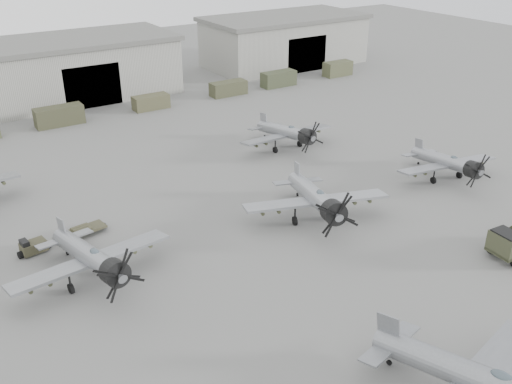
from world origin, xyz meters
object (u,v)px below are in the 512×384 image
aircraft_mid_1 (92,258)px  aircraft_far_1 (289,133)px  aircraft_mid_3 (450,163)px  aircraft_mid_2 (317,199)px  aircraft_near_1 (486,383)px  tug_trailer (52,241)px

aircraft_mid_1 → aircraft_far_1: 31.29m
aircraft_mid_3 → aircraft_mid_1: bearing=-173.0°
aircraft_mid_2 → aircraft_far_1: size_ratio=1.12×
aircraft_far_1 → aircraft_mid_3: bearing=-61.3°
aircraft_near_1 → aircraft_mid_1: bearing=107.0°
aircraft_mid_1 → aircraft_mid_2: aircraft_mid_2 is taller
aircraft_mid_2 → aircraft_mid_3: (16.95, -0.30, -0.35)m
aircraft_near_1 → aircraft_mid_3: aircraft_near_1 is taller
tug_trailer → aircraft_near_1: bearing=-73.0°
aircraft_mid_3 → tug_trailer: (-37.87, 8.97, -1.49)m
aircraft_near_1 → tug_trailer: size_ratio=1.85×
aircraft_mid_1 → aircraft_mid_2: size_ratio=0.95×
aircraft_far_1 → aircraft_mid_2: bearing=-117.5°
aircraft_mid_3 → aircraft_far_1: size_ratio=0.97×
aircraft_mid_1 → tug_trailer: 7.49m
aircraft_mid_2 → tug_trailer: size_ratio=1.78×
tug_trailer → aircraft_far_1: bearing=5.0°
aircraft_mid_3 → aircraft_far_1: aircraft_far_1 is taller
aircraft_mid_2 → tug_trailer: bearing=176.4°
aircraft_near_1 → aircraft_mid_2: aircraft_near_1 is taller
aircraft_mid_1 → tug_trailer: (-1.23, 7.18, -1.70)m
aircraft_near_1 → aircraft_mid_1: (-13.57, 23.64, -0.21)m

